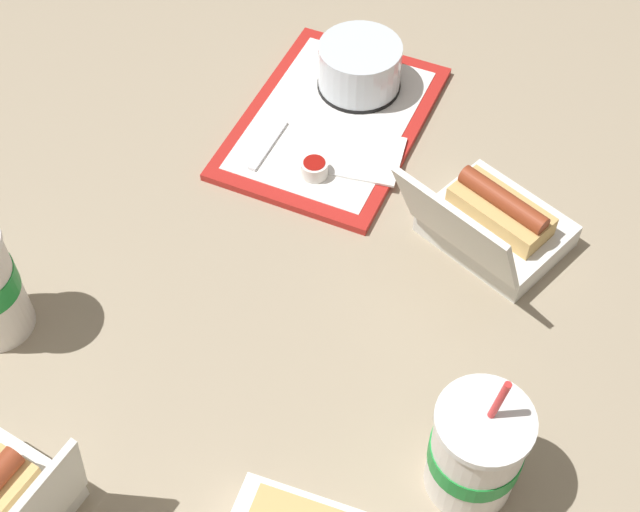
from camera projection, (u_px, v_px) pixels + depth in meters
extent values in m
plane|color=gray|center=(290.00, 300.00, 1.17)|extent=(3.20, 3.20, 0.00)
cube|color=red|center=(332.00, 122.00, 1.37)|extent=(0.40, 0.30, 0.01)
cube|color=white|center=(332.00, 119.00, 1.36)|extent=(0.35, 0.26, 0.00)
cylinder|color=black|center=(359.00, 84.00, 1.41)|extent=(0.13, 0.13, 0.01)
cylinder|color=beige|center=(359.00, 70.00, 1.38)|extent=(0.10, 0.10, 0.05)
cylinder|color=silver|center=(360.00, 65.00, 1.38)|extent=(0.13, 0.13, 0.07)
cylinder|color=white|center=(314.00, 168.00, 1.28)|extent=(0.04, 0.04, 0.02)
cylinder|color=#9E140F|center=(314.00, 164.00, 1.28)|extent=(0.03, 0.03, 0.01)
cube|color=white|center=(368.00, 156.00, 1.31)|extent=(0.11, 0.11, 0.00)
cube|color=white|center=(268.00, 145.00, 1.33)|extent=(0.11, 0.02, 0.00)
cube|color=white|center=(496.00, 228.00, 1.22)|extent=(0.21, 0.22, 0.04)
cube|color=white|center=(457.00, 229.00, 1.11)|extent=(0.14, 0.19, 0.13)
cube|color=tan|center=(500.00, 211.00, 1.19)|extent=(0.12, 0.15, 0.03)
cylinder|color=brown|center=(503.00, 200.00, 1.17)|extent=(0.09, 0.13, 0.03)
cylinder|color=yellow|center=(504.00, 195.00, 1.17)|extent=(0.06, 0.11, 0.01)
cylinder|color=white|center=(475.00, 453.00, 0.96)|extent=(0.10, 0.10, 0.14)
cylinder|color=#198C33|center=(475.00, 452.00, 0.96)|extent=(0.10, 0.10, 0.03)
cylinder|color=white|center=(485.00, 421.00, 0.91)|extent=(0.11, 0.11, 0.01)
cylinder|color=red|center=(499.00, 400.00, 0.88)|extent=(0.01, 0.01, 0.06)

